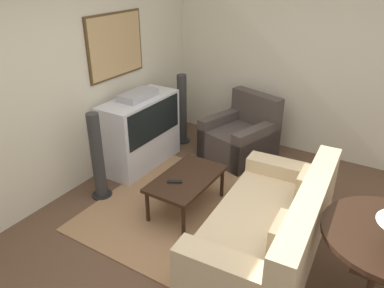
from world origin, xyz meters
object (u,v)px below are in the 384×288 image
(couch, at_px, (271,229))
(speaker_tower_right, at_px, (182,111))
(coffee_table, at_px, (187,181))
(speaker_tower_left, at_px, (98,159))
(armchair, at_px, (241,138))
(tv, at_px, (141,131))

(couch, relative_size, speaker_tower_right, 1.84)
(coffee_table, relative_size, speaker_tower_left, 0.88)
(speaker_tower_left, height_order, speaker_tower_right, same)
(armchair, bearing_deg, couch, -40.02)
(speaker_tower_left, bearing_deg, couch, -86.18)
(tv, bearing_deg, speaker_tower_right, -5.30)
(speaker_tower_right, bearing_deg, armchair, -88.70)
(armchair, bearing_deg, tv, -122.72)
(tv, height_order, coffee_table, tv)
(couch, distance_m, coffee_table, 1.10)
(coffee_table, distance_m, speaker_tower_right, 1.82)
(couch, height_order, armchair, armchair)
(armchair, height_order, coffee_table, armchair)
(couch, xyz_separation_m, speaker_tower_left, (-0.14, 2.12, 0.23))
(couch, bearing_deg, coffee_table, -103.63)
(armchair, bearing_deg, speaker_tower_left, -101.90)
(speaker_tower_left, xyz_separation_m, speaker_tower_right, (1.82, 0.00, 0.00))
(speaker_tower_right, bearing_deg, tv, 174.70)
(coffee_table, bearing_deg, couch, -99.80)
(tv, distance_m, speaker_tower_right, 0.91)
(speaker_tower_left, bearing_deg, coffee_table, -72.38)
(tv, height_order, speaker_tower_right, speaker_tower_right)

